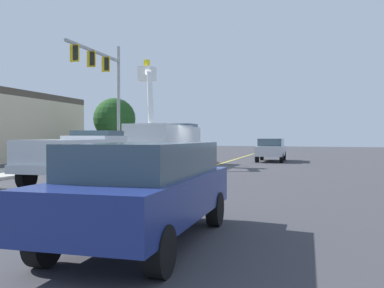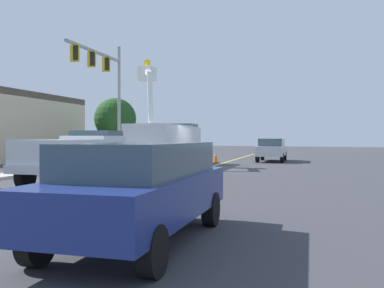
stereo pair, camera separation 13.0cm
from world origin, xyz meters
name	(u,v)px [view 1 (the left image)]	position (x,y,z in m)	size (l,w,h in m)	color
ground	(207,168)	(0.00, 0.00, 0.00)	(120.00, 120.00, 0.00)	#38383D
sidewalk_far_side	(78,164)	(-1.51, 8.30, 0.06)	(60.00, 3.60, 0.12)	#B2ADA3
lane_centre_stripe	(207,168)	(0.00, 0.00, 0.00)	(50.00, 0.16, 0.01)	yellow
utility_bucket_truck	(166,140)	(0.08, 2.77, 1.61)	(8.51, 4.27, 6.78)	silver
service_pickup_truck	(79,155)	(-10.04, 0.89, 1.12)	(5.88, 3.07, 2.06)	silver
passing_minivan	(271,148)	(8.26, -1.60, 0.97)	(5.06, 2.73, 1.69)	silver
trailing_sedan	(146,185)	(-16.41, -6.08, 0.97)	(5.06, 2.73, 1.69)	navy
traffic_cone_leading	(75,188)	(-13.42, -1.87, 0.37)	(0.40, 0.40, 0.76)	black
traffic_cone_mid_front	(215,157)	(4.50, 1.34, 0.43)	(0.40, 0.40, 0.88)	black
traffic_signal_mast	(105,79)	(0.33, 7.60, 5.71)	(6.87, 1.45, 8.29)	gray
street_tree_right	(114,119)	(5.82, 10.83, 3.28)	(3.43, 3.43, 5.01)	brown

